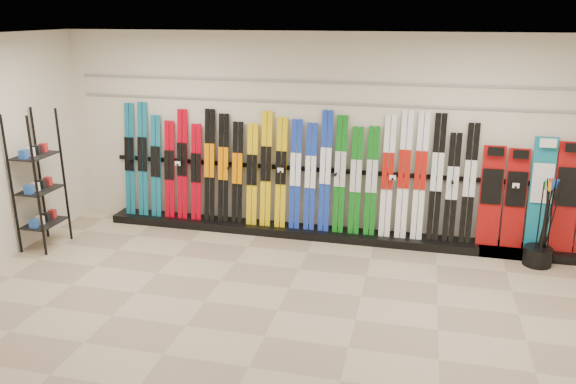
# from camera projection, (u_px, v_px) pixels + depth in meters

# --- Properties ---
(floor) EXTENTS (8.00, 8.00, 0.00)m
(floor) POSITION_uv_depth(u_px,v_px,m) (278.00, 310.00, 6.41)
(floor) COLOR gray
(floor) RESTS_ON ground
(back_wall) EXTENTS (8.00, 0.00, 8.00)m
(back_wall) POSITION_uv_depth(u_px,v_px,m) (320.00, 137.00, 8.27)
(back_wall) COLOR beige
(back_wall) RESTS_ON floor
(ceiling) EXTENTS (8.00, 8.00, 0.00)m
(ceiling) POSITION_uv_depth(u_px,v_px,m) (276.00, 39.00, 5.49)
(ceiling) COLOR silver
(ceiling) RESTS_ON back_wall
(ski_rack_base) EXTENTS (8.00, 0.40, 0.12)m
(ski_rack_base) POSITION_uv_depth(u_px,v_px,m) (330.00, 234.00, 8.45)
(ski_rack_base) COLOR black
(ski_rack_base) RESTS_ON floor
(skis) EXTENTS (5.37, 0.26, 1.83)m
(skis) POSITION_uv_depth(u_px,v_px,m) (289.00, 173.00, 8.38)
(skis) COLOR #12627E
(skis) RESTS_ON ski_rack_base
(snowboards) EXTENTS (1.58, 0.24, 1.54)m
(snowboards) POSITION_uv_depth(u_px,v_px,m) (542.00, 197.00, 7.63)
(snowboards) COLOR #990C0C
(snowboards) RESTS_ON ski_rack_base
(accessory_rack) EXTENTS (0.40, 0.60, 1.97)m
(accessory_rack) POSITION_uv_depth(u_px,v_px,m) (38.00, 181.00, 7.89)
(accessory_rack) COLOR black
(accessory_rack) RESTS_ON floor
(pole_bin) EXTENTS (0.37, 0.37, 0.25)m
(pole_bin) POSITION_uv_depth(u_px,v_px,m) (537.00, 256.00, 7.53)
(pole_bin) COLOR black
(pole_bin) RESTS_ON floor
(ski_poles) EXTENTS (0.26, 0.28, 1.18)m
(ski_poles) POSITION_uv_depth(u_px,v_px,m) (546.00, 223.00, 7.36)
(ski_poles) COLOR black
(ski_poles) RESTS_ON pole_bin
(slatwall_rail_0) EXTENTS (7.60, 0.02, 0.03)m
(slatwall_rail_0) POSITION_uv_depth(u_px,v_px,m) (320.00, 103.00, 8.09)
(slatwall_rail_0) COLOR gray
(slatwall_rail_0) RESTS_ON back_wall
(slatwall_rail_1) EXTENTS (7.60, 0.02, 0.03)m
(slatwall_rail_1) POSITION_uv_depth(u_px,v_px,m) (321.00, 82.00, 8.00)
(slatwall_rail_1) COLOR gray
(slatwall_rail_1) RESTS_ON back_wall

